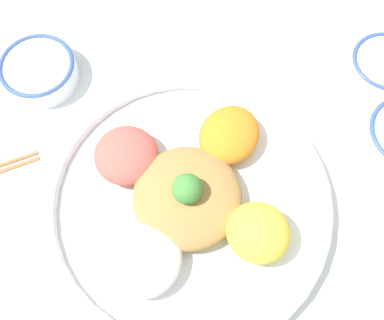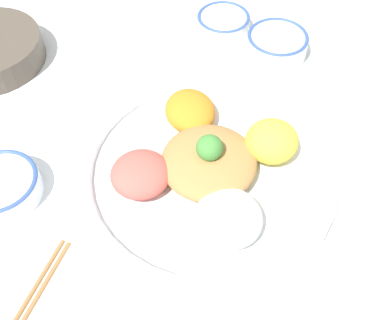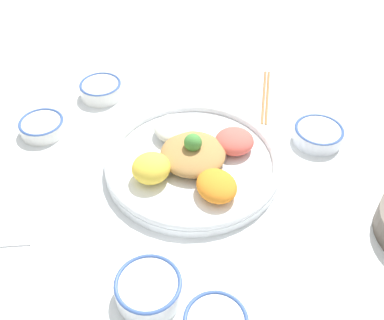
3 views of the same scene
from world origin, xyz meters
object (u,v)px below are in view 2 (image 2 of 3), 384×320
(sauce_bowl_dark, at_px, (277,44))
(sauce_bowl_far, at_px, (1,186))
(chopsticks_pair_near, at_px, (18,320))
(rice_bowl_plain, at_px, (223,21))
(salad_platter, at_px, (208,166))

(sauce_bowl_dark, xyz_separation_m, sauce_bowl_far, (0.54, 0.16, -0.00))
(sauce_bowl_dark, distance_m, chopsticks_pair_near, 0.66)
(rice_bowl_plain, distance_m, chopsticks_pair_near, 0.68)
(sauce_bowl_far, bearing_deg, rice_bowl_plain, -149.78)
(rice_bowl_plain, relative_size, chopsticks_pair_near, 0.56)
(sauce_bowl_far, relative_size, chopsticks_pair_near, 0.60)
(sauce_bowl_far, distance_m, chopsticks_pair_near, 0.21)
(sauce_bowl_far, bearing_deg, salad_platter, 167.10)
(salad_platter, bearing_deg, sauce_bowl_far, -12.90)
(salad_platter, xyz_separation_m, chopsticks_pair_near, (0.31, 0.14, -0.02))
(salad_platter, xyz_separation_m, rice_bowl_plain, (-0.16, -0.35, -0.01))
(sauce_bowl_dark, bearing_deg, rice_bowl_plain, -58.25)
(rice_bowl_plain, xyz_separation_m, sauce_bowl_far, (0.47, 0.28, 0.00))
(rice_bowl_plain, relative_size, sauce_bowl_far, 0.93)
(sauce_bowl_dark, relative_size, sauce_bowl_far, 1.01)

